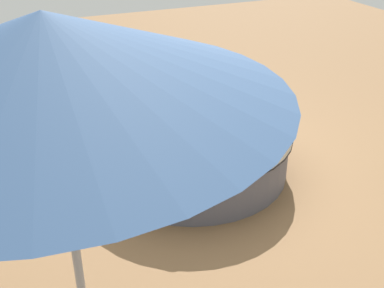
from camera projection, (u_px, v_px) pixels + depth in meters
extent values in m
plane|color=olive|center=(192.00, 169.00, 5.57)|extent=(16.00, 16.00, 0.00)
cylinder|color=#595966|center=(192.00, 152.00, 5.45)|extent=(2.15, 2.15, 0.48)
cylinder|color=black|center=(192.00, 133.00, 5.34)|extent=(2.23, 2.23, 0.02)
cylinder|color=beige|center=(192.00, 130.00, 5.32)|extent=(2.22, 2.22, 0.08)
ellipsoid|color=beige|center=(174.00, 154.00, 4.59)|extent=(0.52, 0.31, 0.17)
ellipsoid|color=beige|center=(212.00, 151.00, 4.63)|extent=(0.47, 0.29, 0.17)
ellipsoid|color=white|center=(248.00, 145.00, 4.75)|extent=(0.43, 0.38, 0.16)
ellipsoid|color=beige|center=(264.00, 129.00, 5.05)|extent=(0.48, 0.36, 0.17)
ellipsoid|color=beige|center=(263.00, 113.00, 5.39)|extent=(0.43, 0.31, 0.18)
cylinder|color=#B7B7BC|center=(41.00, 128.00, 6.05)|extent=(0.04, 0.04, 0.42)
cylinder|color=#B7B7BC|center=(57.00, 114.00, 6.43)|extent=(0.04, 0.04, 0.42)
cylinder|color=#B7B7BC|center=(71.00, 132.00, 5.96)|extent=(0.04, 0.04, 0.42)
cylinder|color=#B7B7BC|center=(86.00, 117.00, 6.34)|extent=(0.04, 0.04, 0.42)
cube|color=white|center=(61.00, 106.00, 6.08)|extent=(0.72, 0.71, 0.06)
cube|color=#B7B7BC|center=(75.00, 86.00, 5.90)|extent=(0.45, 0.36, 0.50)
cylinder|color=#99999E|center=(74.00, 239.00, 2.59)|extent=(0.05, 0.05, 2.41)
cone|color=#385684|center=(47.00, 55.00, 2.10)|extent=(2.24, 2.24, 0.39)
cylinder|color=#333338|center=(233.00, 88.00, 7.30)|extent=(0.50, 0.50, 0.41)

